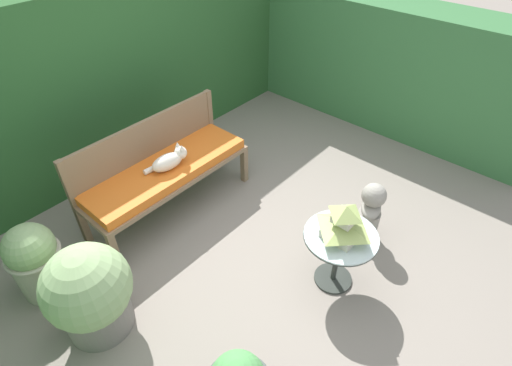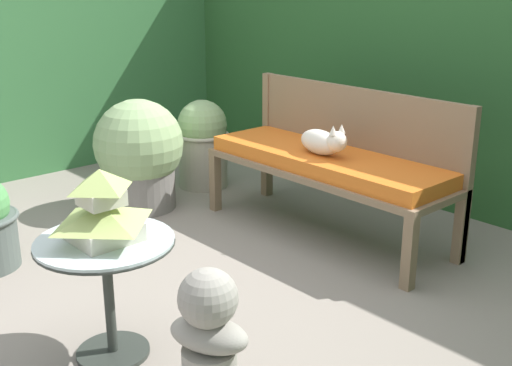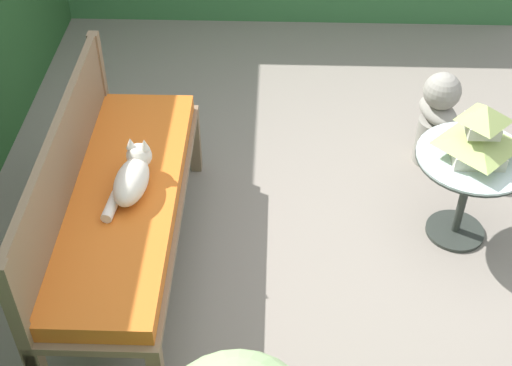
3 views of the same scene
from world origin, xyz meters
The scene contains 11 objects.
ground centered at (0.00, 0.00, 0.00)m, with size 30.00×30.00×0.00m, color gray.
foliage_hedge_back centered at (0.00, 2.30, 0.94)m, with size 6.40×0.80×1.88m, color #285628.
foliage_hedge_right centered at (2.85, 0.15, 0.74)m, with size 0.70×3.50×1.48m, color #38703D.
garden_bench centered at (-0.10, 0.97, 0.45)m, with size 1.66×0.55×0.53m.
bench_backrest centered at (-0.10, 1.22, 0.66)m, with size 1.66×0.06×0.90m.
cat centered at (-0.09, 0.92, 0.61)m, with size 0.41×0.20×0.21m.
patio_table centered at (0.20, -0.72, 0.42)m, with size 0.57×0.57×0.54m.
pagoda_birdhouse centered at (0.20, -0.72, 0.66)m, with size 0.33×0.33×0.30m.
garden_bust centered at (0.82, -0.67, 0.32)m, with size 0.34×0.28×0.60m.
potted_plant_hedge_corner centered at (-1.29, 0.38, 0.39)m, with size 0.61×0.61×0.77m.
potted_plant_table_near centered at (-1.39, 1.00, 0.34)m, with size 0.41×0.41×0.67m.
Camera 1 is at (-1.78, -1.59, 2.76)m, focal length 28.00 mm.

